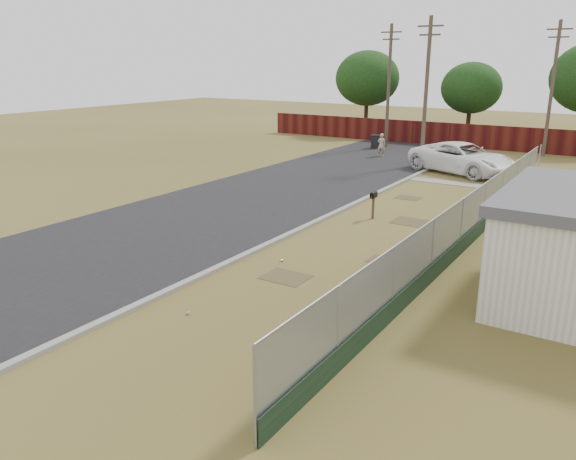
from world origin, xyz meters
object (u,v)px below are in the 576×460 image
Objects in this scene: fire_hydrant at (298,346)px; pedestrian at (381,145)px; mailbox at (374,197)px; trash_bin at (375,141)px; pickup_truck at (462,158)px.

pedestrian is (-9.66, 26.73, 0.45)m from fire_hydrant.
mailbox is 20.01m from trash_bin.
pickup_truck reaches higher than mailbox.
pedestrian reaches higher than fire_hydrant.
trash_bin is at bearing 111.08° from fire_hydrant.
pickup_truck is at bearing 88.82° from mailbox.
mailbox reaches higher than fire_hydrant.
mailbox is 1.16× the size of trash_bin.
fire_hydrant is at bearing -68.92° from trash_bin.
pedestrian reaches higher than mailbox.
trash_bin is at bearing -62.46° from pedestrian.
fire_hydrant is 24.00m from pickup_truck.
fire_hydrant is 32.12m from trash_bin.
fire_hydrant is 12.19m from mailbox.
pickup_truck is (0.25, 12.11, -0.05)m from mailbox.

